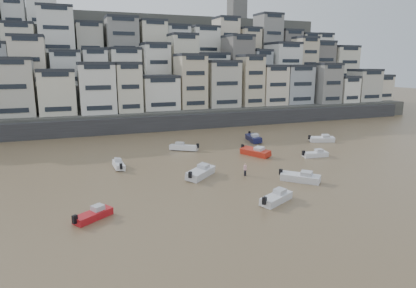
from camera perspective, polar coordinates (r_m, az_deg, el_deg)
name	(u,v)px	position (r m, az deg, el deg)	size (l,w,h in m)	color
harbor_wall	(163,123)	(86.36, -7.00, 3.22)	(140.00, 3.00, 3.50)	#38383A
hillside	(145,71)	(125.23, -9.67, 11.07)	(141.04, 66.00, 50.00)	#4C4C47
boat_a	(276,196)	(42.16, 10.48, -7.94)	(5.12, 1.67, 1.40)	silver
boat_b	(300,176)	(50.02, 14.04, -4.81)	(5.52, 1.81, 1.50)	silver
boat_c	(201,171)	(50.43, -1.14, -4.20)	(6.11, 2.00, 1.67)	silver
boat_d	(315,153)	(63.88, 16.20, -1.36)	(4.66, 1.53, 1.27)	silver
boat_e	(255,151)	(62.63, 7.30, -1.07)	(5.91, 1.93, 1.61)	#B42516
boat_f	(119,164)	(56.34, -13.58, -3.01)	(4.57, 1.50, 1.25)	white
boat_g	(322,138)	(76.54, 17.12, 0.84)	(5.31, 1.74, 1.45)	silver
boat_h	(184,146)	(66.19, -3.74, -0.33)	(5.48, 1.79, 1.50)	white
boat_i	(254,137)	(74.29, 7.02, 1.06)	(6.24, 2.04, 1.70)	#13163D
boat_j	(93,213)	(38.92, -17.26, -10.18)	(4.47, 1.46, 1.22)	#B3161C
person_pink	(245,170)	(51.25, 5.74, -3.95)	(0.44, 0.44, 1.74)	pink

